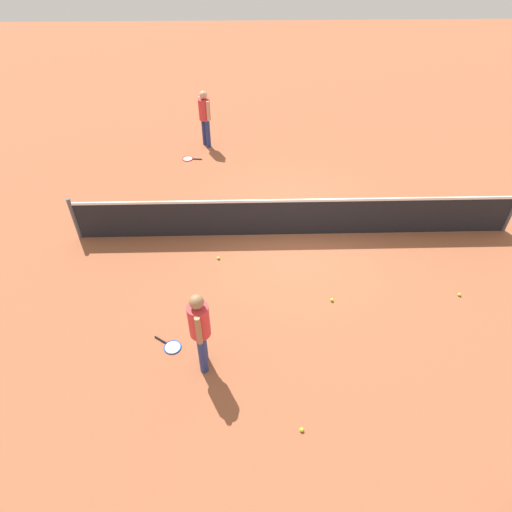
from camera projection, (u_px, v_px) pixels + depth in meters
The scene contains 10 objects.
ground_plane at pixel (294, 234), 10.27m from camera, with size 40.00×40.00×0.00m, color #9E5638.
court_net at pixel (295, 217), 9.94m from camera, with size 10.09×0.09×1.07m.
player_near_side at pixel (200, 327), 6.87m from camera, with size 0.36×0.52×1.70m.
player_far_side at pixel (205, 114), 12.96m from camera, with size 0.47×0.48×1.70m.
tennis_racket_near_player at pixel (171, 346), 7.80m from camera, with size 0.58×0.47×0.03m.
tennis_racket_far_player at pixel (189, 159), 12.96m from camera, with size 0.60×0.35×0.03m.
tennis_ball_near_player at pixel (332, 300), 8.63m from camera, with size 0.07×0.07×0.07m, color #C6E033.
tennis_ball_by_net at pixel (459, 295), 8.74m from camera, with size 0.07×0.07×0.07m, color #C6E033.
tennis_ball_midcourt at pixel (218, 258), 9.57m from camera, with size 0.07×0.07×0.07m, color #C6E033.
tennis_ball_baseline at pixel (302, 430), 6.61m from camera, with size 0.07×0.07×0.07m, color #C6E033.
Camera 1 is at (-1.10, -8.03, 6.39)m, focal length 30.52 mm.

